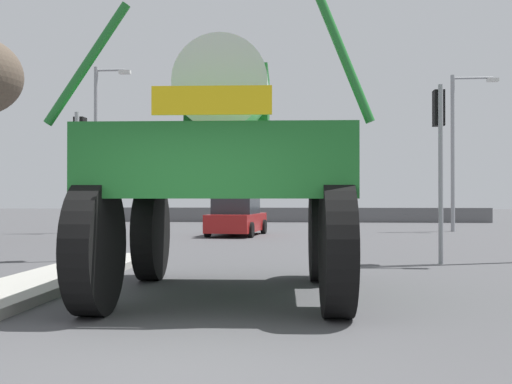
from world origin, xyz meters
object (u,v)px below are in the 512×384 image
(sedan_ahead, at_px, (237,218))
(streetlight_far_left, at_px, (99,140))
(traffic_signal_near_right, at_px, (439,134))
(traffic_signal_near_left, at_px, (79,153))
(oversize_sprayer, at_px, (227,169))
(streetlight_far_right, at_px, (457,143))

(sedan_ahead, bearing_deg, streetlight_far_left, 83.67)
(traffic_signal_near_right, bearing_deg, traffic_signal_near_left, 179.95)
(sedan_ahead, bearing_deg, traffic_signal_near_left, 171.75)
(sedan_ahead, xyz_separation_m, traffic_signal_near_left, (-2.73, -10.30, 1.92))
(sedan_ahead, bearing_deg, traffic_signal_near_right, -143.59)
(traffic_signal_near_left, bearing_deg, streetlight_far_left, 106.52)
(sedan_ahead, bearing_deg, oversize_sprayer, -167.63)
(traffic_signal_near_left, xyz_separation_m, traffic_signal_near_right, (8.63, -0.01, 0.40))
(sedan_ahead, relative_size, traffic_signal_near_left, 1.18)
(sedan_ahead, distance_m, streetlight_far_right, 10.80)
(streetlight_far_left, height_order, streetlight_far_right, streetlight_far_left)
(traffic_signal_near_left, bearing_deg, traffic_signal_near_right, -0.05)
(traffic_signal_near_left, relative_size, traffic_signal_near_right, 0.87)
(oversize_sprayer, height_order, streetlight_far_left, streetlight_far_left)
(sedan_ahead, relative_size, streetlight_far_right, 0.60)
(streetlight_far_right, bearing_deg, streetlight_far_left, -171.69)
(streetlight_far_left, bearing_deg, sedan_ahead, -12.91)
(sedan_ahead, distance_m, streetlight_far_left, 7.17)
(traffic_signal_near_right, bearing_deg, oversize_sprayer, -130.27)
(traffic_signal_near_right, xyz_separation_m, streetlight_far_left, (-12.11, 11.73, 0.99))
(traffic_signal_near_left, distance_m, streetlight_far_right, 18.71)
(oversize_sprayer, xyz_separation_m, sedan_ahead, (-1.56, 15.43, -1.27))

